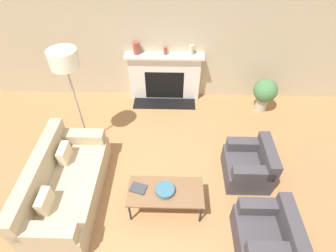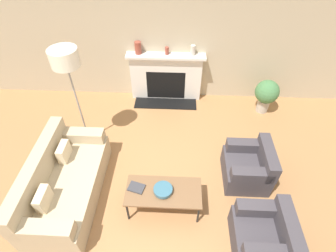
{
  "view_description": "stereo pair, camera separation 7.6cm",
  "coord_description": "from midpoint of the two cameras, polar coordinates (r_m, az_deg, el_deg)",
  "views": [
    {
      "loc": [
        0.3,
        -2.04,
        3.83
      ],
      "look_at": [
        0.21,
        1.5,
        0.45
      ],
      "focal_mm": 28.0,
      "sensor_mm": 36.0,
      "label": 1
    },
    {
      "loc": [
        0.38,
        -2.04,
        3.83
      ],
      "look_at": [
        0.21,
        1.5,
        0.45
      ],
      "focal_mm": 28.0,
      "sensor_mm": 36.0,
      "label": 2
    }
  ],
  "objects": [
    {
      "name": "wall_back",
      "position": [
        5.7,
        -0.97,
        19.0
      ],
      "size": [
        18.0,
        0.06,
        2.9
      ],
      "color": "#BCAD8E",
      "rests_on": "ground_plane"
    },
    {
      "name": "floor_lamp",
      "position": [
        4.46,
        -20.88,
        12.64
      ],
      "size": [
        0.45,
        0.45,
        1.96
      ],
      "color": "gray",
      "rests_on": "ground_plane"
    },
    {
      "name": "mantel_vase_center_right",
      "position": [
        5.68,
        5.83,
        16.11
      ],
      "size": [
        0.11,
        0.11,
        0.21
      ],
      "color": "beige",
      "rests_on": "fireplace"
    },
    {
      "name": "mantel_vase_left",
      "position": [
        5.72,
        -6.15,
        16.56
      ],
      "size": [
        0.14,
        0.14,
        0.26
      ],
      "color": "brown",
      "rests_on": "fireplace"
    },
    {
      "name": "couch",
      "position": [
        4.53,
        -21.28,
        -11.55
      ],
      "size": [
        0.92,
        1.92,
        0.86
      ],
      "rotation": [
        0.0,
        0.0,
        1.57
      ],
      "color": "tan",
      "rests_on": "ground_plane"
    },
    {
      "name": "fireplace",
      "position": [
        6.01,
        -0.08,
        10.5
      ],
      "size": [
        1.7,
        0.59,
        1.11
      ],
      "color": "silver",
      "rests_on": "ground_plane"
    },
    {
      "name": "coffee_table",
      "position": [
        4.03,
        -0.42,
        -14.24
      ],
      "size": [
        1.13,
        0.53,
        0.45
      ],
      "color": "brown",
      "rests_on": "ground_plane"
    },
    {
      "name": "ground_plane",
      "position": [
        4.35,
        -3.33,
        -18.11
      ],
      "size": [
        18.0,
        18.0,
        0.0
      ],
      "primitive_type": "plane",
      "color": "#A87547"
    },
    {
      "name": "potted_plant",
      "position": [
        6.03,
        21.0,
        6.61
      ],
      "size": [
        0.5,
        0.5,
        0.77
      ],
      "color": "#B2A899",
      "rests_on": "ground_plane"
    },
    {
      "name": "mantel_vase_center_left",
      "position": [
        5.69,
        0.16,
        16.06
      ],
      "size": [
        0.08,
        0.08,
        0.16
      ],
      "color": "brown",
      "rests_on": "fireplace"
    },
    {
      "name": "armchair_near",
      "position": [
        4.08,
        20.7,
        -21.53
      ],
      "size": [
        0.73,
        0.79,
        0.73
      ],
      "rotation": [
        0.0,
        0.0,
        -1.57
      ],
      "color": "#423D42",
      "rests_on": "ground_plane"
    },
    {
      "name": "armchair_far",
      "position": [
        4.67,
        17.64,
        -8.49
      ],
      "size": [
        0.73,
        0.79,
        0.73
      ],
      "rotation": [
        0.0,
        0.0,
        -1.57
      ],
      "color": "#423D42",
      "rests_on": "ground_plane"
    },
    {
      "name": "bowl",
      "position": [
        3.96,
        -0.53,
        -13.72
      ],
      "size": [
        0.28,
        0.28,
        0.08
      ],
      "color": "#38667A",
      "rests_on": "coffee_table"
    },
    {
      "name": "book",
      "position": [
        4.04,
        -6.34,
        -13.18
      ],
      "size": [
        0.27,
        0.23,
        0.02
      ],
      "rotation": [
        0.0,
        0.0,
        -0.28
      ],
      "color": "#38383D",
      "rests_on": "coffee_table"
    }
  ]
}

